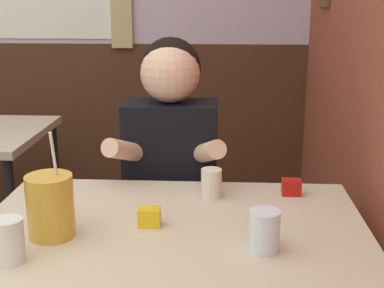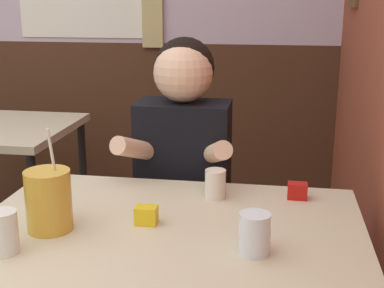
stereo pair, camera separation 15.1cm
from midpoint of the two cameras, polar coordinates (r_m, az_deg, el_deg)
main_table at (r=1.45m, az=-0.11°, el=-12.15°), size 1.07×0.88×0.76m
person_seated at (r=2.03m, az=1.24°, el=-4.91°), size 0.42×0.41×1.23m
cocktail_pitcher at (r=1.46m, az=-12.21°, el=-5.96°), size 0.12×0.12×0.29m
glass_near_pitcher at (r=1.33m, az=9.96°, el=-9.48°), size 0.08×0.08×0.10m
glass_center at (r=1.37m, az=-16.51°, el=-9.07°), size 0.07×0.07×0.11m
glass_far_side at (r=1.67m, az=5.10°, el=-4.30°), size 0.07×0.07×0.09m
condiment_ketchup at (r=1.71m, az=13.68°, el=-4.93°), size 0.06×0.04×0.05m
condiment_mustard at (r=1.49m, az=-1.98°, el=-7.66°), size 0.06×0.04×0.05m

